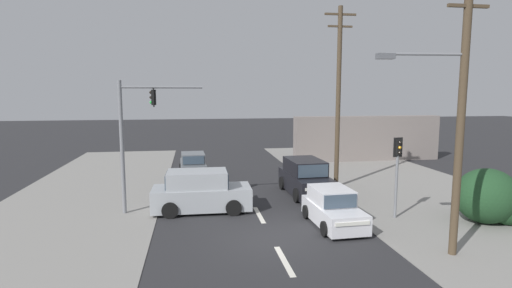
% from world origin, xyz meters
% --- Properties ---
extents(ground_plane, '(140.00, 140.00, 0.00)m').
position_xyz_m(ground_plane, '(0.00, 0.00, 0.00)').
color(ground_plane, '#28282B').
extents(lane_dash_near, '(0.20, 2.40, 0.01)m').
position_xyz_m(lane_dash_near, '(0.00, -2.00, 0.00)').
color(lane_dash_near, silver).
rests_on(lane_dash_near, ground).
extents(lane_dash_mid, '(0.20, 2.40, 0.01)m').
position_xyz_m(lane_dash_mid, '(0.00, 3.00, 0.00)').
color(lane_dash_mid, silver).
rests_on(lane_dash_mid, ground).
extents(lane_dash_far, '(0.20, 2.40, 0.01)m').
position_xyz_m(lane_dash_far, '(0.00, 8.00, 0.00)').
color(lane_dash_far, silver).
rests_on(lane_dash_far, ground).
extents(kerb_right_verge, '(10.00, 44.00, 0.02)m').
position_xyz_m(kerb_right_verge, '(9.00, 2.00, 0.01)').
color(kerb_right_verge, gray).
rests_on(kerb_right_verge, ground).
extents(kerb_left_verge, '(8.00, 40.00, 0.02)m').
position_xyz_m(kerb_left_verge, '(-8.50, 4.00, 0.01)').
color(kerb_left_verge, gray).
rests_on(kerb_left_verge, ground).
extents(utility_pole_foreground_right, '(3.78, 0.53, 9.26)m').
position_xyz_m(utility_pole_foreground_right, '(5.61, -2.39, 4.99)').
color(utility_pole_foreground_right, '#4C3D2B').
rests_on(utility_pole_foreground_right, ground).
extents(utility_pole_midground_right, '(1.80, 0.26, 10.21)m').
position_xyz_m(utility_pole_midground_right, '(5.31, 7.58, 5.35)').
color(utility_pole_midground_right, '#4C3D2B').
rests_on(utility_pole_midground_right, ground).
extents(traffic_signal_mast, '(3.69, 0.44, 6.00)m').
position_xyz_m(traffic_signal_mast, '(-5.47, 4.20, 3.83)').
color(traffic_signal_mast, slate).
rests_on(traffic_signal_mast, ground).
extents(pedestal_signal_right_kerb, '(0.44, 0.30, 3.56)m').
position_xyz_m(pedestal_signal_right_kerb, '(5.79, 1.59, 2.42)').
color(pedestal_signal_right_kerb, slate).
rests_on(pedestal_signal_right_kerb, ground).
extents(roadside_bush, '(2.73, 2.34, 2.32)m').
position_xyz_m(roadside_bush, '(9.37, 0.38, 1.09)').
color(roadside_bush, '#1E4223').
rests_on(roadside_bush, ground).
extents(shopfront_wall_far, '(12.00, 1.00, 3.60)m').
position_xyz_m(shopfront_wall_far, '(11.00, 16.00, 1.80)').
color(shopfront_wall_far, gray).
rests_on(shopfront_wall_far, ground).
extents(suv_crossing_left, '(4.57, 2.12, 1.90)m').
position_xyz_m(suv_crossing_left, '(-2.58, 4.02, 0.88)').
color(suv_crossing_left, '#A3A8AD').
rests_on(suv_crossing_left, ground).
extents(suv_kerbside_parked, '(2.20, 4.61, 1.90)m').
position_xyz_m(suv_kerbside_parked, '(3.06, 6.23, 0.88)').
color(suv_kerbside_parked, black).
rests_on(suv_kerbside_parked, ground).
extents(hatchback_receding_far, '(1.89, 3.70, 1.53)m').
position_xyz_m(hatchback_receding_far, '(-2.91, 12.28, 0.70)').
color(hatchback_receding_far, slate).
rests_on(hatchback_receding_far, ground).
extents(hatchback_oncoming_mid, '(1.89, 3.69, 1.53)m').
position_xyz_m(hatchback_oncoming_mid, '(2.78, 1.16, 0.70)').
color(hatchback_oncoming_mid, silver).
rests_on(hatchback_oncoming_mid, ground).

